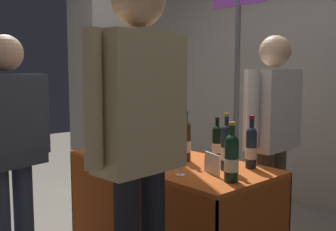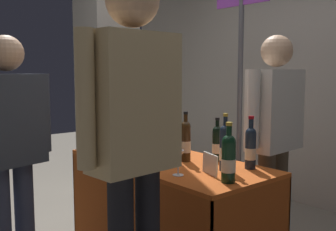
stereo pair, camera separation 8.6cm
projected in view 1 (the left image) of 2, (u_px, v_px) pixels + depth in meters
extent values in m
cube|color=#9E998E|center=(315.00, 59.00, 3.85)|extent=(5.72, 0.12, 2.93)
cube|color=gray|center=(101.00, 32.00, 4.04)|extent=(0.50, 0.50, 3.50)
cube|color=#B74C19|center=(168.00, 162.00, 2.64)|extent=(1.45, 0.67, 0.02)
cube|color=#963E14|center=(129.00, 228.00, 2.46)|extent=(1.45, 0.01, 0.73)
cube|color=#963E14|center=(201.00, 205.00, 2.90)|extent=(1.45, 0.01, 0.73)
cube|color=#963E14|center=(109.00, 192.00, 3.21)|extent=(0.01, 0.67, 0.73)
cylinder|color=black|center=(231.00, 162.00, 2.10)|extent=(0.08, 0.08, 0.22)
sphere|color=black|center=(232.00, 141.00, 2.09)|extent=(0.07, 0.07, 0.07)
cylinder|color=black|center=(232.00, 133.00, 2.08)|extent=(0.03, 0.03, 0.09)
cylinder|color=#B7932D|center=(232.00, 124.00, 2.08)|extent=(0.03, 0.03, 0.02)
cylinder|color=beige|center=(231.00, 165.00, 2.10)|extent=(0.08, 0.08, 0.07)
cylinder|color=black|center=(121.00, 138.00, 2.87)|extent=(0.07, 0.07, 0.22)
sphere|color=black|center=(120.00, 123.00, 2.86)|extent=(0.07, 0.07, 0.07)
cylinder|color=black|center=(120.00, 117.00, 2.85)|extent=(0.03, 0.03, 0.09)
cylinder|color=maroon|center=(120.00, 110.00, 2.85)|extent=(0.03, 0.03, 0.02)
cylinder|color=beige|center=(121.00, 140.00, 2.87)|extent=(0.07, 0.07, 0.07)
cylinder|color=#192333|center=(251.00, 150.00, 2.40)|extent=(0.07, 0.07, 0.22)
sphere|color=#192333|center=(252.00, 132.00, 2.39)|extent=(0.06, 0.06, 0.06)
cylinder|color=#192333|center=(252.00, 126.00, 2.38)|extent=(0.03, 0.03, 0.09)
cylinder|color=maroon|center=(252.00, 117.00, 2.38)|extent=(0.03, 0.03, 0.02)
cylinder|color=beige|center=(251.00, 153.00, 2.40)|extent=(0.07, 0.07, 0.07)
cylinder|color=black|center=(217.00, 146.00, 2.61)|extent=(0.06, 0.06, 0.20)
sphere|color=black|center=(217.00, 130.00, 2.59)|extent=(0.06, 0.06, 0.06)
cylinder|color=black|center=(217.00, 125.00, 2.59)|extent=(0.02, 0.02, 0.07)
cylinder|color=black|center=(217.00, 119.00, 2.59)|extent=(0.03, 0.03, 0.02)
cylinder|color=beige|center=(217.00, 148.00, 2.61)|extent=(0.07, 0.07, 0.06)
cylinder|color=#192333|center=(136.00, 135.00, 2.91)|extent=(0.07, 0.07, 0.24)
sphere|color=#192333|center=(136.00, 120.00, 2.90)|extent=(0.07, 0.07, 0.07)
cylinder|color=#192333|center=(136.00, 115.00, 2.90)|extent=(0.03, 0.03, 0.07)
cylinder|color=black|center=(136.00, 109.00, 2.89)|extent=(0.03, 0.03, 0.02)
cylinder|color=beige|center=(136.00, 138.00, 2.91)|extent=(0.07, 0.07, 0.08)
cylinder|color=#38230F|center=(104.00, 134.00, 3.00)|extent=(0.07, 0.07, 0.23)
sphere|color=#38230F|center=(103.00, 119.00, 2.99)|extent=(0.07, 0.07, 0.07)
cylinder|color=#38230F|center=(103.00, 114.00, 2.99)|extent=(0.03, 0.03, 0.08)
cylinder|color=#B7932D|center=(103.00, 108.00, 2.98)|extent=(0.03, 0.03, 0.02)
cylinder|color=beige|center=(104.00, 136.00, 3.01)|extent=(0.07, 0.07, 0.07)
cylinder|color=black|center=(123.00, 140.00, 2.63)|extent=(0.08, 0.08, 0.26)
sphere|color=black|center=(122.00, 121.00, 2.62)|extent=(0.08, 0.08, 0.08)
cylinder|color=black|center=(122.00, 116.00, 2.61)|extent=(0.03, 0.03, 0.08)
cylinder|color=black|center=(122.00, 109.00, 2.61)|extent=(0.04, 0.04, 0.02)
cylinder|color=beige|center=(123.00, 143.00, 2.63)|extent=(0.08, 0.08, 0.08)
cylinder|color=#38230F|center=(174.00, 136.00, 2.86)|extent=(0.07, 0.07, 0.24)
sphere|color=#38230F|center=(174.00, 120.00, 2.85)|extent=(0.06, 0.06, 0.06)
cylinder|color=#38230F|center=(174.00, 115.00, 2.84)|extent=(0.03, 0.03, 0.07)
cylinder|color=maroon|center=(174.00, 109.00, 2.84)|extent=(0.03, 0.03, 0.02)
cylinder|color=beige|center=(174.00, 139.00, 2.86)|extent=(0.07, 0.07, 0.08)
cylinder|color=#192333|center=(226.00, 150.00, 2.35)|extent=(0.07, 0.07, 0.24)
sphere|color=#192333|center=(227.00, 130.00, 2.34)|extent=(0.07, 0.07, 0.07)
cylinder|color=#192333|center=(227.00, 123.00, 2.34)|extent=(0.02, 0.02, 0.08)
cylinder|color=#B7932D|center=(227.00, 115.00, 2.33)|extent=(0.03, 0.03, 0.02)
cylinder|color=beige|center=(226.00, 153.00, 2.36)|extent=(0.07, 0.07, 0.08)
cylinder|color=#38230F|center=(186.00, 144.00, 2.58)|extent=(0.07, 0.07, 0.23)
sphere|color=#38230F|center=(186.00, 126.00, 2.57)|extent=(0.07, 0.07, 0.07)
cylinder|color=#38230F|center=(186.00, 120.00, 2.57)|extent=(0.03, 0.03, 0.08)
cylinder|color=black|center=(186.00, 113.00, 2.56)|extent=(0.03, 0.03, 0.02)
cylinder|color=beige|center=(186.00, 146.00, 2.59)|extent=(0.07, 0.07, 0.07)
cylinder|color=silver|center=(129.00, 155.00, 2.77)|extent=(0.07, 0.07, 0.00)
cylinder|color=silver|center=(129.00, 151.00, 2.76)|extent=(0.01, 0.01, 0.06)
cone|color=silver|center=(129.00, 141.00, 2.75)|extent=(0.06, 0.06, 0.07)
cylinder|color=#590C19|center=(129.00, 144.00, 2.76)|extent=(0.03, 0.03, 0.02)
cylinder|color=silver|center=(180.00, 175.00, 2.24)|extent=(0.06, 0.06, 0.00)
cylinder|color=silver|center=(180.00, 168.00, 2.24)|extent=(0.01, 0.01, 0.07)
cone|color=silver|center=(180.00, 156.00, 2.23)|extent=(0.07, 0.07, 0.07)
cylinder|color=silver|center=(178.00, 156.00, 2.74)|extent=(0.06, 0.06, 0.00)
cylinder|color=silver|center=(178.00, 151.00, 2.74)|extent=(0.01, 0.01, 0.07)
cone|color=silver|center=(178.00, 142.00, 2.73)|extent=(0.07, 0.07, 0.06)
cylinder|color=#590C19|center=(178.00, 145.00, 2.73)|extent=(0.04, 0.04, 0.02)
cylinder|color=slate|center=(135.00, 134.00, 3.11)|extent=(0.10, 0.10, 0.19)
cylinder|color=#38722D|center=(138.00, 119.00, 3.09)|extent=(0.01, 0.01, 0.24)
ellipsoid|color=#E05B1E|center=(138.00, 104.00, 3.07)|extent=(0.03, 0.03, 0.05)
cylinder|color=#38722D|center=(134.00, 121.00, 3.10)|extent=(0.02, 0.01, 0.21)
ellipsoid|color=#E05B1E|center=(134.00, 108.00, 3.08)|extent=(0.03, 0.03, 0.05)
cylinder|color=#38722D|center=(135.00, 120.00, 3.10)|extent=(0.02, 0.04, 0.22)
ellipsoid|color=#E05B1E|center=(136.00, 106.00, 3.10)|extent=(0.03, 0.03, 0.05)
cylinder|color=#38722D|center=(136.00, 122.00, 3.11)|extent=(0.01, 0.01, 0.19)
ellipsoid|color=gold|center=(137.00, 111.00, 3.10)|extent=(0.03, 0.03, 0.05)
cube|color=silver|center=(212.00, 164.00, 2.26)|extent=(0.16, 0.06, 0.12)
cylinder|color=#4C4233|center=(276.00, 200.00, 2.90)|extent=(0.12, 0.12, 0.79)
cylinder|color=#4C4233|center=(264.00, 206.00, 2.78)|extent=(0.12, 0.12, 0.79)
cube|color=beige|center=(273.00, 110.00, 2.76)|extent=(0.23, 0.45, 0.56)
sphere|color=tan|center=(275.00, 51.00, 2.72)|extent=(0.22, 0.22, 0.22)
cylinder|color=beige|center=(291.00, 104.00, 2.94)|extent=(0.08, 0.08, 0.52)
cylinder|color=beige|center=(253.00, 109.00, 2.57)|extent=(0.08, 0.08, 0.52)
cylinder|color=#2D3347|center=(24.00, 224.00, 2.47)|extent=(0.12, 0.12, 0.78)
cube|color=#2D333D|center=(8.00, 121.00, 2.33)|extent=(0.29, 0.44, 0.55)
sphere|color=tan|center=(5.00, 53.00, 2.28)|extent=(0.21, 0.21, 0.21)
cylinder|color=#2D333D|center=(43.00, 113.00, 2.52)|extent=(0.08, 0.08, 0.51)
cube|color=tan|center=(139.00, 102.00, 1.78)|extent=(0.24, 0.43, 0.63)
sphere|color=tan|center=(138.00, 0.00, 1.73)|extent=(0.24, 0.24, 0.24)
cylinder|color=tan|center=(93.00, 100.00, 1.59)|extent=(0.08, 0.08, 0.58)
cylinder|color=tan|center=(177.00, 95.00, 1.96)|extent=(0.08, 0.08, 0.58)
cylinder|color=#47474C|center=(236.00, 109.00, 3.31)|extent=(0.04, 0.04, 2.06)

